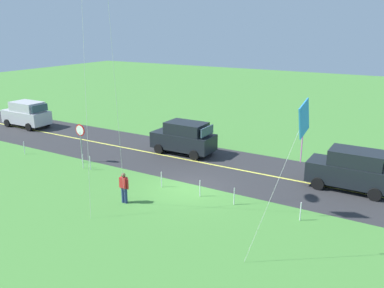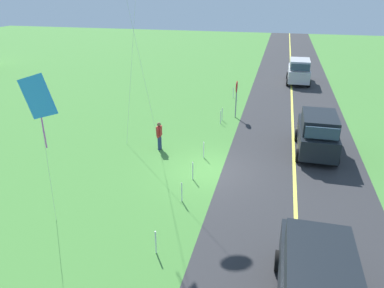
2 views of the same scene
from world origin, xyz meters
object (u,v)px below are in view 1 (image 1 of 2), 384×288
object	(u,v)px
car_suv_foreground	(184,137)
car_parked_east_far	(27,114)
kite_yellow_high	(303,121)
person_adult_near	(124,187)
stop_sign	(81,136)
car_parked_west_near	(352,169)

from	to	relation	value
car_suv_foreground	car_parked_east_far	world-z (taller)	same
kite_yellow_high	person_adult_near	bearing A→B (deg)	-3.45
person_adult_near	kite_yellow_high	xyz separation A→B (m)	(-8.78, 0.53, 4.54)
car_parked_east_far	stop_sign	bearing A→B (deg)	158.15
car_suv_foreground	car_parked_west_near	size ratio (longest dim) A/B	1.00
car_suv_foreground	person_adult_near	size ratio (longest dim) A/B	2.75
person_adult_near	car_suv_foreground	bearing A→B (deg)	157.90
stop_sign	kite_yellow_high	distance (m)	16.07
car_suv_foreground	stop_sign	size ratio (longest dim) A/B	1.72
car_suv_foreground	car_parked_west_near	xyz separation A→B (m)	(-11.13, 0.81, 0.00)
car_parked_west_near	kite_yellow_high	size ratio (longest dim) A/B	0.71
car_suv_foreground	car_parked_east_far	xyz separation A→B (m)	(15.91, 0.55, 0.00)
car_parked_east_far	person_adult_near	bearing A→B (deg)	155.80
person_adult_near	car_parked_west_near	bearing A→B (deg)	95.67
stop_sign	car_parked_east_far	bearing A→B (deg)	-21.85
person_adult_near	kite_yellow_high	distance (m)	9.90
stop_sign	person_adult_near	bearing A→B (deg)	151.88
car_suv_foreground	stop_sign	xyz separation A→B (m)	(4.74, 5.02, 0.65)
stop_sign	person_adult_near	distance (m)	7.29
car_suv_foreground	car_parked_east_far	bearing A→B (deg)	1.97
person_adult_near	kite_yellow_high	size ratio (longest dim) A/B	0.26
kite_yellow_high	stop_sign	bearing A→B (deg)	-14.57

